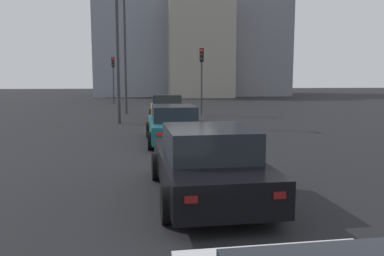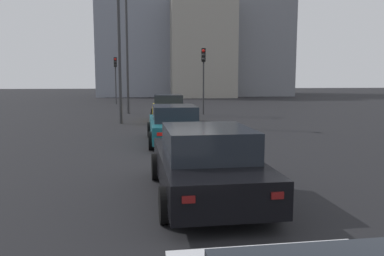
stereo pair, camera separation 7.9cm
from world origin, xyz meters
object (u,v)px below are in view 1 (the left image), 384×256
object	(u,v)px
car_black_third	(207,163)
street_lamp_far	(125,42)
car_teal_second	(173,125)
street_lamp_kerbside	(117,31)
traffic_light_near_left	(113,71)
traffic_light_near_right	(202,67)
car_yellow_lead	(167,109)

from	to	relation	value
car_black_third	street_lamp_far	bearing A→B (deg)	5.46
car_teal_second	car_black_third	xyz separation A→B (m)	(-6.87, -0.16, 0.02)
car_teal_second	street_lamp_kerbside	xyz separation A→B (m)	(6.67, 2.43, 4.25)
traffic_light_near_left	street_lamp_far	size ratio (longest dim) A/B	0.51
car_teal_second	traffic_light_near_right	size ratio (longest dim) A/B	1.07
traffic_light_near_left	traffic_light_near_right	size ratio (longest dim) A/B	0.99
traffic_light_near_right	street_lamp_kerbside	size ratio (longest dim) A/B	0.52
car_teal_second	car_black_third	bearing A→B (deg)	-179.16
car_teal_second	traffic_light_near_right	distance (m)	11.89
street_lamp_kerbside	traffic_light_near_right	bearing A→B (deg)	-48.53
car_black_third	street_lamp_kerbside	bearing A→B (deg)	9.15
traffic_light_near_right	street_lamp_far	bearing A→B (deg)	-97.73
traffic_light_near_left	street_lamp_far	bearing A→B (deg)	0.55
car_teal_second	street_lamp_far	bearing A→B (deg)	9.73
traffic_light_near_right	street_lamp_kerbside	distance (m)	7.20
car_black_third	car_yellow_lead	bearing A→B (deg)	-1.84
car_yellow_lead	car_teal_second	size ratio (longest dim) A/B	0.88
car_black_third	traffic_light_near_left	world-z (taller)	traffic_light_near_left
street_lamp_kerbside	street_lamp_far	size ratio (longest dim) A/B	1.00
car_teal_second	traffic_light_near_left	world-z (taller)	traffic_light_near_left
car_yellow_lead	street_lamp_kerbside	distance (m)	5.03
street_lamp_far	traffic_light_near_right	bearing A→B (deg)	-105.86
car_yellow_lead	car_teal_second	world-z (taller)	car_yellow_lead
car_black_third	street_lamp_far	world-z (taller)	street_lamp_far
car_yellow_lead	traffic_light_near_left	size ratio (longest dim) A/B	0.94
street_lamp_far	car_black_third	bearing A→B (deg)	-172.82
street_lamp_kerbside	traffic_light_near_left	bearing A→B (deg)	5.17
car_black_third	traffic_light_near_left	distance (m)	29.86
traffic_light_near_right	street_lamp_far	distance (m)	5.59
car_yellow_lead	street_lamp_kerbside	world-z (taller)	street_lamp_kerbside
car_black_third	street_lamp_kerbside	xyz separation A→B (m)	(13.53, 2.60, 4.23)
street_lamp_kerbside	street_lamp_far	distance (m)	6.07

